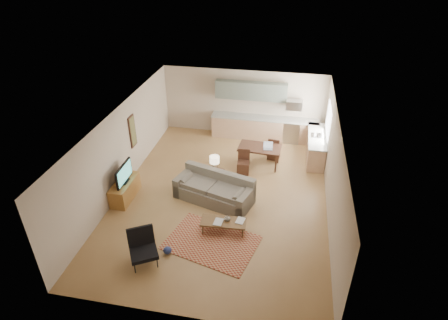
% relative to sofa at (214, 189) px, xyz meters
% --- Properties ---
extents(room, '(9.00, 9.00, 9.00)m').
position_rel_sofa_xyz_m(room, '(0.21, 0.28, 0.91)').
color(room, olive).
rests_on(room, ground).
extents(kitchen_counter_back, '(4.26, 0.64, 0.92)m').
position_rel_sofa_xyz_m(kitchen_counter_back, '(1.11, 4.46, 0.02)').
color(kitchen_counter_back, tan).
rests_on(kitchen_counter_back, ground).
extents(kitchen_counter_right, '(0.64, 2.26, 0.92)m').
position_rel_sofa_xyz_m(kitchen_counter_right, '(3.14, 3.28, 0.02)').
color(kitchen_counter_right, tan).
rests_on(kitchen_counter_right, ground).
extents(kitchen_range, '(0.62, 0.62, 0.90)m').
position_rel_sofa_xyz_m(kitchen_range, '(2.21, 4.46, 0.01)').
color(kitchen_range, '#A5A8AD').
rests_on(kitchen_range, ground).
extents(kitchen_microwave, '(0.62, 0.40, 0.35)m').
position_rel_sofa_xyz_m(kitchen_microwave, '(2.21, 4.48, 1.11)').
color(kitchen_microwave, '#A5A8AD').
rests_on(kitchen_microwave, room).
extents(upper_cabinets, '(2.80, 0.34, 0.70)m').
position_rel_sofa_xyz_m(upper_cabinets, '(0.51, 4.61, 1.51)').
color(upper_cabinets, slate).
rests_on(upper_cabinets, room).
extents(window_right, '(0.02, 1.40, 1.05)m').
position_rel_sofa_xyz_m(window_right, '(3.44, 3.28, 1.11)').
color(window_right, white).
rests_on(window_right, room).
extents(wall_art_left, '(0.06, 0.42, 1.10)m').
position_rel_sofa_xyz_m(wall_art_left, '(-3.00, 1.18, 1.11)').
color(wall_art_left, olive).
rests_on(wall_art_left, room).
extents(triptych, '(1.70, 0.04, 0.50)m').
position_rel_sofa_xyz_m(triptych, '(0.11, 4.75, 1.31)').
color(triptych, '#FAEEBF').
rests_on(triptych, room).
extents(rug, '(2.70, 2.18, 0.02)m').
position_rel_sofa_xyz_m(rug, '(0.34, -1.88, -0.43)').
color(rug, maroon).
rests_on(rug, floor).
extents(sofa, '(2.73, 1.79, 0.88)m').
position_rel_sofa_xyz_m(sofa, '(0.00, 0.00, 0.00)').
color(sofa, '#665E51').
rests_on(sofa, floor).
extents(coffee_table, '(1.29, 0.57, 0.38)m').
position_rel_sofa_xyz_m(coffee_table, '(0.57, -1.38, -0.25)').
color(coffee_table, '#53381D').
rests_on(coffee_table, floor).
extents(book_a, '(0.29, 0.35, 0.03)m').
position_rel_sofa_xyz_m(book_a, '(0.32, -1.45, -0.05)').
color(book_a, maroon).
rests_on(book_a, coffee_table).
extents(book_b, '(0.33, 0.38, 0.02)m').
position_rel_sofa_xyz_m(book_b, '(0.92, -1.26, -0.05)').
color(book_b, navy).
rests_on(book_b, coffee_table).
extents(vase, '(0.24, 0.24, 0.17)m').
position_rel_sofa_xyz_m(vase, '(0.67, -1.33, 0.03)').
color(vase, black).
rests_on(vase, coffee_table).
extents(armchair, '(1.06, 1.06, 0.89)m').
position_rel_sofa_xyz_m(armchair, '(-1.17, -2.88, 0.00)').
color(armchair, black).
rests_on(armchair, floor).
extents(tv_credenza, '(0.51, 1.32, 0.61)m').
position_rel_sofa_xyz_m(tv_credenza, '(-2.77, -0.40, -0.13)').
color(tv_credenza, '#92602B').
rests_on(tv_credenza, floor).
extents(tv, '(0.10, 1.02, 0.61)m').
position_rel_sofa_xyz_m(tv, '(-2.72, -0.40, 0.47)').
color(tv, black).
rests_on(tv, tv_credenza).
extents(console_table, '(0.62, 0.48, 0.65)m').
position_rel_sofa_xyz_m(console_table, '(-0.13, 0.73, -0.12)').
color(console_table, '#371F15').
rests_on(console_table, floor).
extents(table_lamp, '(0.37, 0.37, 0.52)m').
position_rel_sofa_xyz_m(table_lamp, '(-0.13, 0.73, 0.47)').
color(table_lamp, beige).
rests_on(table_lamp, console_table).
extents(dining_table, '(1.54, 0.95, 0.75)m').
position_rel_sofa_xyz_m(dining_table, '(1.15, 2.35, -0.06)').
color(dining_table, '#371F15').
rests_on(dining_table, floor).
extents(dining_chair_near, '(0.43, 0.45, 0.85)m').
position_rel_sofa_xyz_m(dining_chair_near, '(0.67, 1.74, -0.01)').
color(dining_chair_near, '#371F15').
rests_on(dining_chair_near, floor).
extents(dining_chair_far, '(0.48, 0.50, 0.87)m').
position_rel_sofa_xyz_m(dining_chair_far, '(1.64, 2.95, -0.00)').
color(dining_chair_far, '#371F15').
rests_on(dining_chair_far, floor).
extents(laptop, '(0.34, 0.26, 0.24)m').
position_rel_sofa_xyz_m(laptop, '(1.45, 2.25, 0.43)').
color(laptop, '#A5A8AD').
rests_on(laptop, dining_table).
extents(soap_bottle, '(0.13, 0.13, 0.19)m').
position_rel_sofa_xyz_m(soap_bottle, '(3.04, 3.19, 0.58)').
color(soap_bottle, '#FAEEBF').
rests_on(soap_bottle, kitchen_counter_right).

